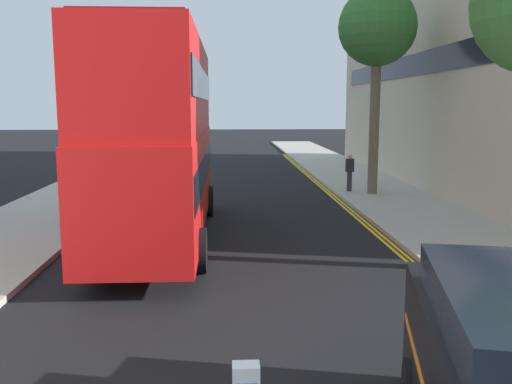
# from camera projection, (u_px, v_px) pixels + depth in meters

# --- Properties ---
(sidewalk_right) EXTENTS (4.00, 80.00, 0.14)m
(sidewalk_right) POSITION_uv_depth(u_px,v_px,m) (427.00, 219.00, 18.50)
(sidewalk_right) COLOR #ADA89E
(sidewalk_right) RESTS_ON ground
(sidewalk_left) EXTENTS (4.00, 80.00, 0.14)m
(sidewalk_left) POSITION_uv_depth(u_px,v_px,m) (31.00, 223.00, 17.82)
(sidewalk_left) COLOR #ADA89E
(sidewalk_left) RESTS_ON ground
(kerb_line_outer) EXTENTS (0.10, 56.00, 0.01)m
(kerb_line_outer) POSITION_uv_depth(u_px,v_px,m) (382.00, 235.00, 16.43)
(kerb_line_outer) COLOR yellow
(kerb_line_outer) RESTS_ON ground
(kerb_line_inner) EXTENTS (0.10, 56.00, 0.01)m
(kerb_line_inner) POSITION_uv_depth(u_px,v_px,m) (376.00, 235.00, 16.42)
(kerb_line_inner) COLOR yellow
(kerb_line_inner) RESTS_ON ground
(double_decker_bus_away) EXTENTS (2.82, 10.82, 5.64)m
(double_decker_bus_away) POSITION_uv_depth(u_px,v_px,m) (159.00, 134.00, 15.55)
(double_decker_bus_away) COLOR red
(double_decker_bus_away) RESTS_ON ground
(pedestrian_far) EXTENTS (0.34, 0.22, 1.62)m
(pedestrian_far) POSITION_uv_depth(u_px,v_px,m) (350.00, 172.00, 23.92)
(pedestrian_far) COLOR #2D2D38
(pedestrian_far) RESTS_ON sidewalk_right
(street_tree_mid) EXTENTS (3.18, 3.18, 8.44)m
(street_tree_mid) POSITION_uv_depth(u_px,v_px,m) (377.00, 30.00, 22.44)
(street_tree_mid) COLOR #6B6047
(street_tree_mid) RESTS_ON sidewalk_right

